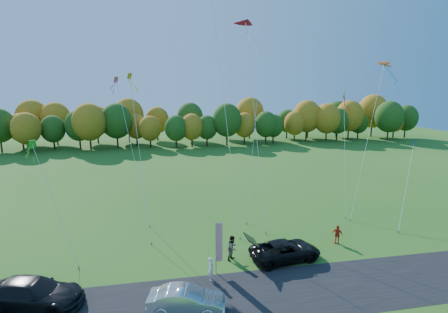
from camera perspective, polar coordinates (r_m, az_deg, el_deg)
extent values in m
plane|color=#255A17|center=(27.02, 2.56, -17.25)|extent=(160.00, 160.00, 0.00)
cube|color=black|center=(23.69, 5.00, -21.72)|extent=(90.00, 6.00, 0.01)
imported|color=black|center=(27.75, 10.00, -14.87)|extent=(5.71, 3.22, 1.50)
imported|color=silver|center=(21.99, -6.13, -22.33)|extent=(4.73, 2.54, 1.48)
imported|color=black|center=(24.98, -28.85, -19.00)|extent=(6.40, 3.75, 1.74)
imported|color=silver|center=(24.86, -2.14, -17.84)|extent=(0.53, 0.67, 1.61)
imported|color=gray|center=(27.31, 1.41, -14.67)|extent=(1.14, 1.17, 1.89)
imported|color=red|center=(31.40, 17.98, -12.00)|extent=(0.95, 0.89, 1.58)
cylinder|color=#999999|center=(25.11, -1.32, -14.69)|extent=(0.06, 0.06, 3.80)
cube|color=red|center=(25.02, -0.80, -13.83)|extent=(0.47, 0.10, 2.85)
cube|color=navy|center=(24.62, -0.82, -11.58)|extent=(0.47, 0.09, 0.74)
cylinder|color=#4C3F33|center=(30.93, 2.65, -13.19)|extent=(0.08, 0.08, 0.20)
cylinder|color=#4C3F33|center=(34.04, 3.67, -10.85)|extent=(0.08, 0.08, 0.20)
cylinder|color=#4C3F33|center=(32.06, 6.85, -12.35)|extent=(0.08, 0.08, 0.20)
cone|color=red|center=(39.03, 3.55, 21.13)|extent=(2.29, 1.75, 2.50)
cylinder|color=#4C3F33|center=(36.88, 19.90, -9.75)|extent=(0.08, 0.08, 0.20)
cube|color=#FE5F1C|center=(43.49, 24.66, 13.55)|extent=(3.55, 1.23, 1.34)
cylinder|color=#4C3F33|center=(30.59, -11.79, -13.72)|extent=(0.08, 0.08, 0.20)
cube|color=orange|center=(34.74, -15.16, 12.57)|extent=(0.97, 0.97, 1.15)
cylinder|color=#4C3F33|center=(28.43, -22.62, -16.41)|extent=(0.08, 0.08, 0.20)
cube|color=#1A9F1F|center=(30.28, -28.86, 1.76)|extent=(1.10, 1.10, 1.30)
cylinder|color=#4C3F33|center=(37.39, 19.23, -9.42)|extent=(0.08, 0.08, 0.20)
cube|color=silver|center=(42.70, 19.01, 9.52)|extent=(1.37, 1.37, 1.63)
cylinder|color=#4C3F33|center=(34.14, -12.07, -11.02)|extent=(0.08, 0.08, 0.20)
cube|color=#DB494A|center=(38.54, -17.24, 11.90)|extent=(1.01, 1.01, 1.19)
cylinder|color=#4C3F33|center=(35.74, 26.58, -10.97)|extent=(0.08, 0.08, 0.20)
cube|color=blue|center=(40.53, 28.58, 1.87)|extent=(1.01, 1.01, 1.20)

